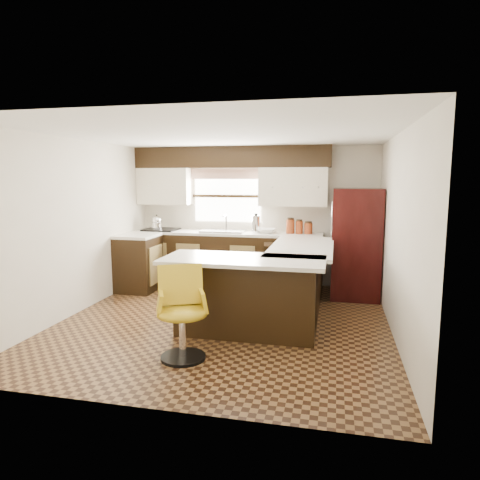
% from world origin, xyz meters
% --- Properties ---
extents(floor, '(4.40, 4.40, 0.00)m').
position_xyz_m(floor, '(0.00, 0.00, 0.00)').
color(floor, '#49301A').
rests_on(floor, ground).
extents(ceiling, '(4.40, 4.40, 0.00)m').
position_xyz_m(ceiling, '(0.00, 0.00, 2.40)').
color(ceiling, silver).
rests_on(ceiling, wall_back).
extents(wall_back, '(4.40, 0.00, 4.40)m').
position_xyz_m(wall_back, '(0.00, 2.20, 1.20)').
color(wall_back, beige).
rests_on(wall_back, floor).
extents(wall_front, '(4.40, 0.00, 4.40)m').
position_xyz_m(wall_front, '(0.00, -2.20, 1.20)').
color(wall_front, beige).
rests_on(wall_front, floor).
extents(wall_left, '(0.00, 4.40, 4.40)m').
position_xyz_m(wall_left, '(-2.10, 0.00, 1.20)').
color(wall_left, beige).
rests_on(wall_left, floor).
extents(wall_right, '(0.00, 4.40, 4.40)m').
position_xyz_m(wall_right, '(2.10, 0.00, 1.20)').
color(wall_right, beige).
rests_on(wall_right, floor).
extents(base_cab_back, '(3.30, 0.60, 0.90)m').
position_xyz_m(base_cab_back, '(-0.45, 1.90, 0.45)').
color(base_cab_back, black).
rests_on(base_cab_back, floor).
extents(base_cab_left, '(0.60, 0.70, 0.90)m').
position_xyz_m(base_cab_left, '(-1.80, 1.25, 0.45)').
color(base_cab_left, black).
rests_on(base_cab_left, floor).
extents(counter_back, '(3.30, 0.60, 0.04)m').
position_xyz_m(counter_back, '(-0.45, 1.90, 0.92)').
color(counter_back, silver).
rests_on(counter_back, base_cab_back).
extents(counter_left, '(0.60, 0.70, 0.04)m').
position_xyz_m(counter_left, '(-1.80, 1.25, 0.92)').
color(counter_left, silver).
rests_on(counter_left, base_cab_left).
extents(soffit, '(3.40, 0.35, 0.36)m').
position_xyz_m(soffit, '(-0.40, 2.03, 2.22)').
color(soffit, black).
rests_on(soffit, wall_back).
extents(upper_cab_left, '(0.94, 0.35, 0.64)m').
position_xyz_m(upper_cab_left, '(-1.62, 2.03, 1.72)').
color(upper_cab_left, beige).
rests_on(upper_cab_left, wall_back).
extents(upper_cab_right, '(1.14, 0.35, 0.64)m').
position_xyz_m(upper_cab_right, '(0.68, 2.03, 1.72)').
color(upper_cab_right, beige).
rests_on(upper_cab_right, wall_back).
extents(window_pane, '(1.20, 0.02, 0.90)m').
position_xyz_m(window_pane, '(-0.50, 2.18, 1.55)').
color(window_pane, white).
rests_on(window_pane, wall_back).
extents(valance, '(1.30, 0.06, 0.18)m').
position_xyz_m(valance, '(-0.50, 2.14, 1.94)').
color(valance, '#D19B93').
rests_on(valance, wall_back).
extents(sink, '(0.75, 0.45, 0.03)m').
position_xyz_m(sink, '(-0.50, 1.88, 0.96)').
color(sink, '#B2B2B7').
rests_on(sink, counter_back).
extents(dishwasher, '(0.58, 0.03, 0.78)m').
position_xyz_m(dishwasher, '(0.55, 1.61, 0.43)').
color(dishwasher, black).
rests_on(dishwasher, floor).
extents(cooktop, '(0.58, 0.50, 0.02)m').
position_xyz_m(cooktop, '(-1.65, 1.88, 0.96)').
color(cooktop, black).
rests_on(cooktop, counter_back).
extents(peninsula_long, '(0.60, 1.95, 0.90)m').
position_xyz_m(peninsula_long, '(0.90, 0.62, 0.45)').
color(peninsula_long, black).
rests_on(peninsula_long, floor).
extents(peninsula_return, '(1.65, 0.60, 0.90)m').
position_xyz_m(peninsula_return, '(0.38, -0.35, 0.45)').
color(peninsula_return, black).
rests_on(peninsula_return, floor).
extents(counter_pen_long, '(0.84, 1.95, 0.04)m').
position_xyz_m(counter_pen_long, '(0.95, 0.62, 0.92)').
color(counter_pen_long, silver).
rests_on(counter_pen_long, peninsula_long).
extents(counter_pen_return, '(1.89, 0.84, 0.04)m').
position_xyz_m(counter_pen_return, '(0.35, -0.44, 0.92)').
color(counter_pen_return, silver).
rests_on(counter_pen_return, peninsula_return).
extents(refrigerator, '(0.73, 0.70, 1.71)m').
position_xyz_m(refrigerator, '(1.71, 1.59, 0.86)').
color(refrigerator, black).
rests_on(refrigerator, floor).
extents(bar_chair, '(0.68, 0.68, 0.96)m').
position_xyz_m(bar_chair, '(-0.12, -1.21, 0.48)').
color(bar_chair, gold).
rests_on(bar_chair, floor).
extents(kettle, '(0.19, 0.19, 0.25)m').
position_xyz_m(kettle, '(-1.73, 1.88, 1.09)').
color(kettle, silver).
rests_on(kettle, cooktop).
extents(percolator, '(0.14, 0.14, 0.29)m').
position_xyz_m(percolator, '(0.07, 1.90, 1.09)').
color(percolator, silver).
rests_on(percolator, counter_back).
extents(mixing_bowl, '(0.31, 0.31, 0.08)m').
position_xyz_m(mixing_bowl, '(0.25, 1.90, 0.98)').
color(mixing_bowl, white).
rests_on(mixing_bowl, counter_back).
extents(canister_large, '(0.14, 0.14, 0.23)m').
position_xyz_m(canister_large, '(0.65, 1.92, 1.06)').
color(canister_large, maroon).
rests_on(canister_large, counter_back).
extents(canister_med, '(0.12, 0.12, 0.21)m').
position_xyz_m(canister_med, '(0.80, 1.92, 1.05)').
color(canister_med, maroon).
rests_on(canister_med, counter_back).
extents(canister_small, '(0.14, 0.14, 0.18)m').
position_xyz_m(canister_small, '(0.95, 1.92, 1.04)').
color(canister_small, maroon).
rests_on(canister_small, counter_back).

